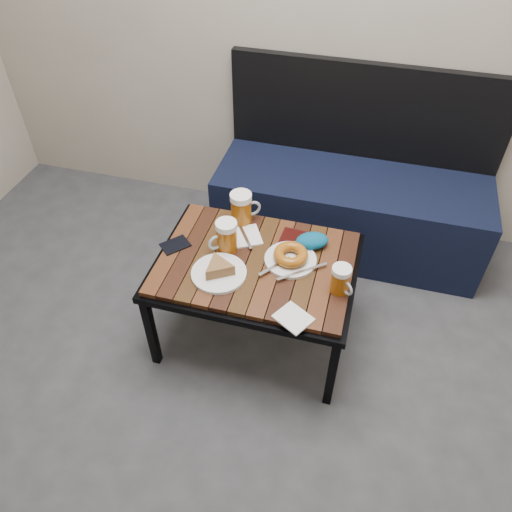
% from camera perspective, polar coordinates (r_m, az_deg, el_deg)
% --- Properties ---
extents(bench, '(1.40, 0.50, 0.95)m').
position_cam_1_polar(bench, '(2.74, 10.66, 5.99)').
color(bench, black).
rests_on(bench, ground).
extents(cafe_table, '(0.84, 0.62, 0.47)m').
position_cam_1_polar(cafe_table, '(2.11, 0.00, -1.41)').
color(cafe_table, black).
rests_on(cafe_table, ground).
extents(beer_mug_left, '(0.13, 0.13, 0.14)m').
position_cam_1_polar(beer_mug_left, '(2.08, -3.43, 2.27)').
color(beer_mug_left, '#8E480B').
rests_on(beer_mug_left, cafe_table).
extents(beer_mug_centre, '(0.14, 0.13, 0.15)m').
position_cam_1_polar(beer_mug_centre, '(2.21, -1.63, 5.49)').
color(beer_mug_centre, '#8E480B').
rests_on(beer_mug_centre, cafe_table).
extents(beer_mug_right, '(0.11, 0.11, 0.12)m').
position_cam_1_polar(beer_mug_right, '(1.94, 9.66, -2.68)').
color(beer_mug_right, '#8E480B').
rests_on(beer_mug_right, cafe_table).
extents(plate_pie, '(0.23, 0.23, 0.06)m').
position_cam_1_polar(plate_pie, '(2.01, -4.28, -1.62)').
color(plate_pie, white).
rests_on(plate_pie, cafe_table).
extents(plate_bagel, '(0.26, 0.25, 0.06)m').
position_cam_1_polar(plate_bagel, '(2.06, 3.97, -0.10)').
color(plate_bagel, white).
rests_on(plate_bagel, cafe_table).
extents(napkin_left, '(0.18, 0.18, 0.01)m').
position_cam_1_polar(napkin_left, '(2.18, -1.31, 2.25)').
color(napkin_left, white).
rests_on(napkin_left, cafe_table).
extents(napkin_right, '(0.16, 0.16, 0.01)m').
position_cam_1_polar(napkin_right, '(1.87, 4.28, -7.08)').
color(napkin_right, white).
rests_on(napkin_right, cafe_table).
extents(passport_navy, '(0.14, 0.14, 0.01)m').
position_cam_1_polar(passport_navy, '(2.17, -9.22, 1.25)').
color(passport_navy, black).
rests_on(passport_navy, cafe_table).
extents(passport_burgundy, '(0.11, 0.14, 0.01)m').
position_cam_1_polar(passport_burgundy, '(2.17, 4.08, 1.88)').
color(passport_burgundy, black).
rests_on(passport_burgundy, cafe_table).
extents(knit_pouch, '(0.17, 0.14, 0.06)m').
position_cam_1_polar(knit_pouch, '(2.13, 6.42, 1.75)').
color(knit_pouch, navy).
rests_on(knit_pouch, cafe_table).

